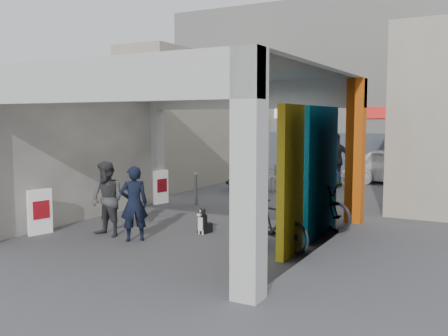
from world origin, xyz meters
The scene contains 21 objects.
ground centered at (0.00, 0.00, 0.00)m, with size 90.00×90.00×0.00m, color #4F4F53.
arcade_canopy centered at (0.54, -0.82, 2.30)m, with size 6.40×6.45×6.40m.
far_building centered at (0.00, 13.99, 3.99)m, with size 18.00×4.08×8.00m.
plaza_bldg_left centered at (-4.50, 7.50, 2.50)m, with size 2.00×9.00×5.00m, color #B5AA96.
plaza_bldg_right centered at (4.50, 7.50, 2.50)m, with size 2.00×9.00×5.00m, color #B5AA96.
bollard_left centered at (-1.71, 2.24, 0.47)m, with size 0.09×0.09×0.93m, color gray.
bollard_center centered at (-0.08, 2.28, 0.44)m, with size 0.09×0.09×0.88m, color gray.
bollard_right centered at (1.55, 2.54, 0.46)m, with size 0.09×0.09×0.92m, color gray.
advert_board_near centered at (-2.75, -2.60, 0.51)m, with size 0.21×0.55×1.00m.
advert_board_far centered at (-2.75, 1.93, 0.51)m, with size 0.18×0.56×1.00m.
cafe_set centered at (-1.26, 5.59, 0.35)m, with size 1.63×1.31×0.98m.
produce_stand centered at (-1.65, 5.57, 0.35)m, with size 1.33×0.72×0.88m.
crate_stack centered at (0.76, 7.77, 0.28)m, with size 0.52×0.45×0.56m.
border_collie centered at (0.36, -0.82, 0.23)m, with size 0.21×0.42×0.58m.
man_with_dog centered at (-0.56, -2.07, 0.78)m, with size 0.57×0.38×1.57m, color black.
man_back_turned centered at (-1.32, -2.03, 0.81)m, with size 0.79×0.61×1.62m, color #424144.
man_elderly centered at (2.02, 1.47, 0.77)m, with size 0.75×0.49×1.53m, color #637EC2.
man_crates centered at (0.80, 8.20, 1.00)m, with size 1.17×0.49×1.99m, color black.
bicycle_front centered at (2.30, 0.87, 0.53)m, with size 0.71×2.03×1.07m, color black.
bicycle_rear centered at (2.30, -1.36, 0.50)m, with size 0.47×1.65×0.99m, color black.
white_van centered at (2.75, 10.00, 0.70)m, with size 1.65×4.10×1.40m, color white.
Camera 1 is at (5.94, -10.17, 2.54)m, focal length 40.00 mm.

